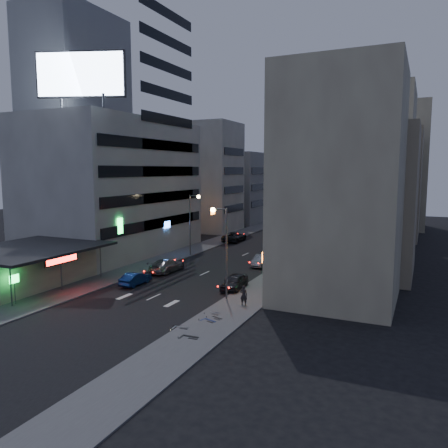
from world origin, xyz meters
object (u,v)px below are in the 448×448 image
Objects in this scene: road_car_blue at (135,279)px; person at (244,295)px; parked_car_right_mid at (261,260)px; parked_car_left at (234,237)px; scooter_black_a at (200,329)px; scooter_silver_a at (189,321)px; road_car_silver at (167,265)px; parked_car_right_far at (301,239)px; parked_car_right_near at (234,282)px; scooter_blue at (217,315)px; scooter_black_b at (223,313)px; scooter_silver_b at (221,308)px.

road_car_blue is 2.26× the size of person.
parked_car_left reaches higher than parked_car_right_mid.
scooter_black_a is 2.04m from scooter_silver_a.
road_car_silver reaches higher than scooter_black_a.
parked_car_right_mid is at bearing 0.41° from scooter_silver_a.
parked_car_right_far is at bearing -87.23° from person.
parked_car_right_mid is 17.50m from parked_car_right_far.
parked_car_left reaches higher than road_car_silver.
road_car_blue is at bearing 50.15° from scooter_black_a.
road_car_silver is 18.11m from scooter_silver_a.
road_car_silver is (1.45, -22.38, -0.01)m from parked_car_left.
parked_car_left is 22.43m from road_car_silver.
parked_car_right_far reaches higher than parked_car_right_mid.
parked_car_right_far reaches higher than parked_car_right_near.
scooter_black_b is at bearing 7.53° from scooter_blue.
person is (3.86, -32.75, 0.23)m from parked_car_right_far.
scooter_silver_a is at bearing 165.54° from scooter_blue.
scooter_blue is (12.12, -6.48, 0.01)m from road_car_blue.
parked_car_left reaches higher than parked_car_right_near.
road_car_silver is 3.02× the size of person.
person is at bearing -6.71° from scooter_silver_b.
parked_car_left is at bearing 12.66° from scooter_silver_a.
parked_car_right_near is 10.77m from parked_car_right_mid.
scooter_blue is 1.79m from scooter_silver_b.
scooter_black_b is (-0.16, -3.80, -0.35)m from person.
parked_car_right_near is 0.78× the size of parked_car_left.
scooter_blue is 1.06× the size of scooter_silver_b.
road_car_silver is 2.79× the size of scooter_black_a.
parked_car_right_mid is at bearing 32.06° from scooter_black_b.
scooter_black_b is 1.00× the size of scooter_silver_b.
parked_car_left is 1.41× the size of road_car_blue.
parked_car_right_near is at bearing -84.66° from parked_car_right_mid.
scooter_black_a is at bearing -157.60° from scooter_black_b.
parked_car_right_mid is 1.05× the size of road_car_blue.
road_car_silver is at bearing 67.20° from scooter_black_b.
road_car_blue is 13.74m from scooter_blue.
person is at bearing 114.30° from parked_car_left.
parked_car_right_mid is at bearing -97.08° from parked_car_right_far.
scooter_black_a reaches higher than scooter_silver_b.
road_car_silver reaches higher than scooter_black_b.
scooter_blue is (-0.32, -4.56, -0.33)m from person.
scooter_silver_b is (-0.65, 0.96, 0.00)m from scooter_black_b.
parked_car_right_near is 5.36m from person.
scooter_black_b is (-0.13, 3.99, -0.06)m from scooter_black_a.
scooter_silver_a is (10.85, -8.38, -0.00)m from road_car_blue.
road_car_blue reaches higher than scooter_blue.
parked_car_right_near reaches higher than scooter_silver_a.
parked_car_left is (-11.20, 25.76, 0.03)m from parked_car_right_near.
scooter_black_a is (2.79, -12.34, -0.04)m from parked_car_right_near.
road_car_silver reaches higher than parked_car_right_far.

